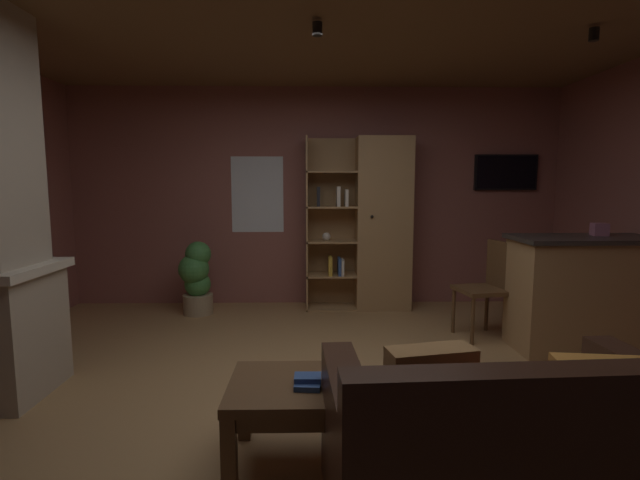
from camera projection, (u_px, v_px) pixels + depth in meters
name	position (u px, v px, depth m)	size (l,w,h in m)	color
floor	(321.00, 404.00, 3.09)	(5.84, 5.31, 0.02)	#A37A4C
wall_back	(316.00, 197.00, 5.60)	(5.96, 0.06, 2.60)	#8E544C
window_pane_back	(257.00, 195.00, 5.55)	(0.62, 0.01, 0.91)	white
bookshelf_cabinet	(376.00, 225.00, 5.38)	(1.21, 0.41, 1.99)	#A87F51
kitchen_bar_counter	(600.00, 293.00, 4.04)	(1.53, 0.61, 1.01)	#A87F51
tissue_box	(600.00, 229.00, 4.04)	(0.12, 0.12, 0.11)	#995972
leather_couch	(510.00, 462.00, 1.92)	(1.55, 0.94, 0.84)	#382116
coffee_table	(297.00, 398.00, 2.38)	(0.70, 0.58, 0.44)	brown
table_book_0	(308.00, 386.00, 2.29)	(0.13, 0.09, 0.03)	#2D4C8C
table_book_1	(308.00, 378.00, 2.33)	(0.14, 0.10, 0.03)	#2D4C8C
dining_chair	(489.00, 283.00, 4.37)	(0.49, 0.49, 0.92)	brown
potted_floor_plant	(196.00, 277.00, 5.17)	(0.37, 0.36, 0.82)	#9E896B
wall_mounted_tv	(506.00, 172.00, 5.55)	(0.75, 0.06, 0.42)	black
track_light_spot_0	(21.00, 28.00, 3.18)	(0.07, 0.07, 0.09)	black
track_light_spot_1	(317.00, 29.00, 3.21)	(0.07, 0.07, 0.09)	black
track_light_spot_2	(594.00, 34.00, 3.33)	(0.07, 0.07, 0.09)	black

